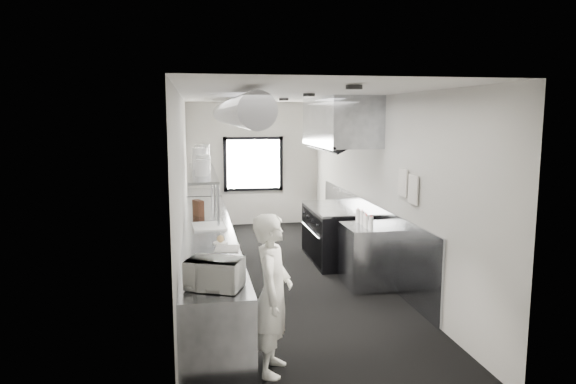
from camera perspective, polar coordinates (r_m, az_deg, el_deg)
name	(u,v)px	position (r m, az deg, el deg)	size (l,w,h in m)	color
floor	(282,275)	(8.36, -0.65, -9.05)	(3.00, 8.00, 0.01)	black
ceiling	(282,95)	(7.99, -0.68, 10.49)	(3.00, 8.00, 0.01)	silver
wall_back	(253,164)	(11.99, -3.81, 3.08)	(3.00, 0.02, 2.80)	beige
wall_front	(364,255)	(4.23, 8.31, -6.86)	(3.00, 0.02, 2.80)	beige
wall_left	(183,190)	(7.95, -11.39, 0.22)	(0.02, 8.00, 2.80)	beige
wall_right	(375,185)	(8.43, 9.44, 0.73)	(0.02, 8.00, 2.80)	beige
wall_cladding	(366,233)	(8.85, 8.54, -4.48)	(0.03, 5.50, 1.10)	gray
hvac_duct	(233,112)	(8.29, -5.97, 8.64)	(0.40, 0.40, 6.40)	#919299
service_window	(253,164)	(11.96, -3.79, 3.06)	(1.36, 0.05, 1.25)	white
exhaust_hood	(339,122)	(8.90, 5.61, 7.60)	(0.81, 2.20, 0.88)	gray
prep_counter	(209,260)	(7.66, -8.62, -7.30)	(0.70, 6.00, 0.90)	gray
pass_shelf	(202,173)	(8.93, -9.30, 2.03)	(0.45, 3.00, 0.68)	gray
range	(334,234)	(9.12, 5.08, -4.56)	(0.88, 1.60, 0.94)	black
bottle_station	(367,256)	(7.86, 8.56, -6.89)	(0.65, 0.80, 0.90)	gray
far_work_table	(204,213)	(11.26, -9.14, -2.24)	(0.70, 1.20, 0.90)	gray
notice_sheet_a	(403,182)	(7.28, 12.40, 1.04)	(0.02, 0.28, 0.38)	silver
notice_sheet_b	(413,190)	(6.97, 13.48, 0.27)	(0.02, 0.28, 0.38)	silver
line_cook	(273,294)	(5.15, -1.67, -11.06)	(0.58, 0.38, 1.58)	white
microwave	(214,274)	(4.98, -8.01, -8.82)	(0.47, 0.36, 0.28)	white
deli_tub_a	(200,272)	(5.37, -9.59, -8.59)	(0.14, 0.14, 0.10)	#B6C2B2
deli_tub_b	(202,259)	(5.85, -9.36, -7.18)	(0.14, 0.14, 0.10)	#B6C2B2
newspaper	(227,248)	(6.42, -6.63, -6.13)	(0.29, 0.36, 0.01)	silver
small_plate	(221,243)	(6.68, -7.36, -5.53)	(0.19, 0.19, 0.02)	white
pastry	(220,239)	(6.67, -7.37, -5.08)	(0.09, 0.09, 0.09)	#DAB172
cutting_board	(209,226)	(7.69, -8.59, -3.70)	(0.46, 0.61, 0.02)	white
knife_block	(198,208)	(8.55, -9.75, -1.71)	(0.10, 0.23, 0.25)	brown
plate_stack_a	(202,168)	(8.23, -9.37, 2.63)	(0.22, 0.22, 0.25)	white
plate_stack_b	(203,164)	(8.55, -9.21, 2.99)	(0.23, 0.23, 0.30)	white
plate_stack_c	(200,159)	(9.23, -9.58, 3.61)	(0.26, 0.26, 0.37)	white
plate_stack_d	(202,156)	(9.68, -9.33, 3.93)	(0.26, 0.26, 0.41)	white
squeeze_bottle_a	(371,223)	(7.48, 9.04, -3.38)	(0.06, 0.06, 0.19)	white
squeeze_bottle_b	(366,222)	(7.57, 8.54, -3.26)	(0.06, 0.06, 0.18)	white
squeeze_bottle_c	(365,220)	(7.69, 8.43, -3.06)	(0.06, 0.06, 0.19)	white
squeeze_bottle_d	(362,218)	(7.83, 8.08, -2.79)	(0.07, 0.07, 0.20)	white
squeeze_bottle_e	(358,216)	(7.96, 7.63, -2.59)	(0.07, 0.07, 0.20)	white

